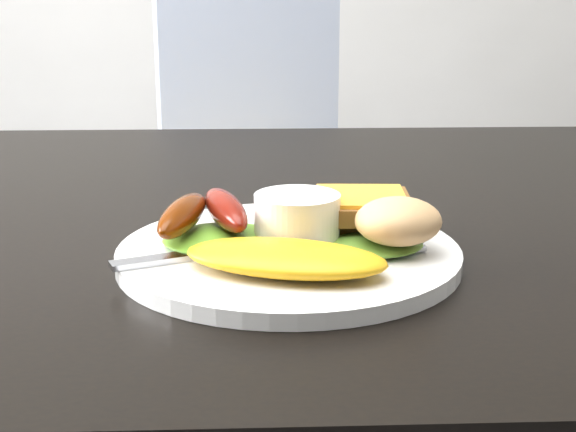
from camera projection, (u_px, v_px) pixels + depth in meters
dining_table at (176, 223)px, 0.75m from camera, size 1.20×0.80×0.04m
dining_chair at (251, 203)px, 1.90m from camera, size 0.60×0.60×0.06m
person at (241, 116)px, 1.52m from camera, size 0.55×0.40×1.42m
plate at (289, 254)px, 0.58m from camera, size 0.25×0.25×0.01m
lettuce_left at (221, 238)px, 0.58m from camera, size 0.10×0.09×0.01m
lettuce_right at (376, 244)px, 0.57m from camera, size 0.08×0.08×0.01m
omelette at (285, 258)px, 0.52m from camera, size 0.15×0.10×0.02m
sausage_a at (183, 215)px, 0.58m from camera, size 0.04×0.10×0.02m
sausage_b at (225, 209)px, 0.60m from camera, size 0.05×0.10×0.02m
ramekin at (297, 219)px, 0.59m from camera, size 0.07×0.07×0.04m
toast_a at (328, 214)px, 0.64m from camera, size 0.10×0.10×0.01m
toast_b at (361, 206)px, 0.61m from camera, size 0.08×0.08×0.01m
potato_salad at (398, 221)px, 0.56m from camera, size 0.08×0.07×0.03m
fork at (228, 250)px, 0.57m from camera, size 0.16×0.08×0.00m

